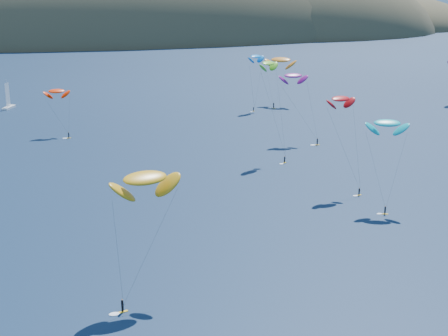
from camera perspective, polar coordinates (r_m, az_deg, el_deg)
name	(u,v)px	position (r m, az deg, el deg)	size (l,w,h in m)	color
island	(133,45)	(610.37, -8.33, 11.04)	(730.00, 300.00, 210.00)	#3D3526
sailboat	(9,106)	(252.83, -19.08, 5.37)	(9.48, 8.91, 11.33)	white
kitesurfer_1	(57,91)	(203.24, -15.06, 6.80)	(7.91, 9.60, 15.77)	yellow
kitesurfer_2	(145,178)	(93.66, -7.24, -0.93)	(11.52, 10.57, 21.06)	yellow
kitesurfer_3	(269,63)	(169.32, 4.10, 9.51)	(7.76, 13.04, 27.49)	yellow
kitesurfer_4	(256,57)	(237.00, 2.94, 10.15)	(8.69, 9.66, 21.93)	yellow
kitesurfer_5	(387,123)	(135.48, 14.70, 3.99)	(9.44, 10.22, 20.22)	yellow
kitesurfer_6	(293,76)	(189.33, 6.36, 8.39)	(9.77, 11.84, 21.90)	yellow
kitesurfer_9	(341,99)	(144.38, 10.62, 6.23)	(7.94, 10.15, 22.96)	yellow
kitesurfer_11	(281,60)	(248.35, 5.21, 9.83)	(13.24, 15.80, 20.65)	yellow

